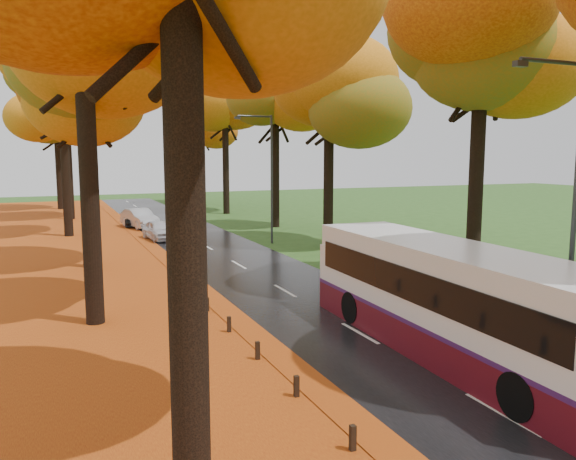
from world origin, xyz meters
TOP-DOWN VIEW (x-y plane):
  - road at (0.00, 25.00)m, footprint 6.50×90.00m
  - centre_line at (0.00, 25.00)m, footprint 0.12×90.00m
  - leaf_verge at (-9.00, 25.00)m, footprint 12.00×90.00m
  - leaf_drift at (-3.05, 25.00)m, footprint 0.90×90.00m
  - trees_left at (-7.18, 27.06)m, footprint 9.20×74.00m
  - trees_right at (7.19, 26.91)m, footprint 9.30×74.20m
  - streetlamp_near at (3.95, 8.00)m, footprint 2.45×0.18m
  - streetlamp_mid at (3.95, 30.00)m, footprint 2.45×0.18m
  - streetlamp_far at (3.95, 52.00)m, footprint 2.45×0.18m
  - bus at (1.41, 9.53)m, footprint 3.00×11.64m
  - car_white at (-2.12, 34.13)m, footprint 1.94×3.90m
  - car_silver at (-2.35, 40.89)m, footprint 2.49×4.64m
  - car_dark at (-2.35, 42.41)m, footprint 2.38×4.38m

SIDE VIEW (x-z plane):
  - leaf_verge at x=-9.00m, z-range 0.00..0.02m
  - road at x=0.00m, z-range 0.00..0.04m
  - leaf_drift at x=-3.05m, z-range 0.04..0.05m
  - centre_line at x=0.00m, z-range 0.04..0.05m
  - car_dark at x=-2.35m, z-range 0.04..1.24m
  - car_white at x=-2.12m, z-range 0.04..1.32m
  - car_silver at x=-2.35m, z-range 0.04..1.49m
  - bus at x=1.41m, z-range 0.11..3.16m
  - streetlamp_near at x=3.95m, z-range 0.71..8.71m
  - streetlamp_mid at x=3.95m, z-range 0.71..8.71m
  - streetlamp_far at x=3.95m, z-range 0.71..8.71m
  - trees_left at x=-7.18m, z-range 2.59..16.48m
  - trees_right at x=7.19m, z-range 2.71..16.67m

